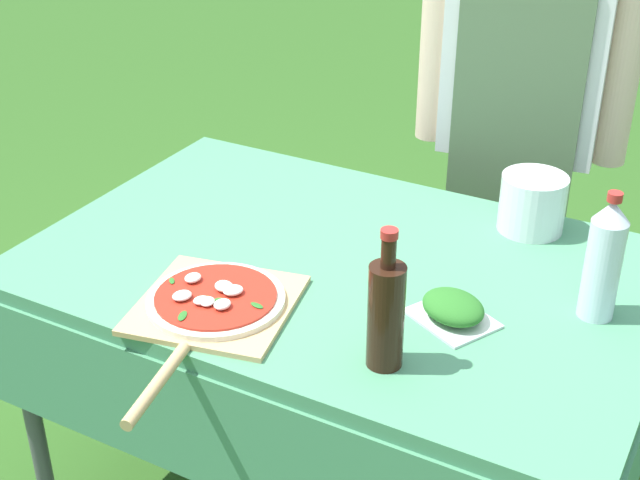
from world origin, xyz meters
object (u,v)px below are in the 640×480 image
(water_bottle, at_px, (604,259))
(mixing_tub, at_px, (532,203))
(pizza_on_peel, at_px, (213,305))
(prep_table, at_px, (342,291))
(oil_bottle, at_px, (386,313))
(herb_container, at_px, (453,309))
(person_cook, at_px, (521,103))

(water_bottle, relative_size, mixing_tub, 1.77)
(pizza_on_peel, height_order, mixing_tub, mixing_tub)
(prep_table, relative_size, oil_bottle, 4.96)
(oil_bottle, distance_m, water_bottle, 0.47)
(oil_bottle, bearing_deg, mixing_tub, 82.99)
(pizza_on_peel, relative_size, oil_bottle, 2.01)
(water_bottle, bearing_deg, pizza_on_peel, -152.45)
(pizza_on_peel, distance_m, water_bottle, 0.78)
(pizza_on_peel, bearing_deg, prep_table, 53.55)
(oil_bottle, distance_m, herb_container, 0.22)
(person_cook, bearing_deg, oil_bottle, 87.59)
(oil_bottle, bearing_deg, person_cook, 94.76)
(herb_container, height_order, mixing_tub, mixing_tub)
(person_cook, height_order, pizza_on_peel, person_cook)
(water_bottle, bearing_deg, person_cook, 118.80)
(oil_bottle, height_order, water_bottle, oil_bottle)
(water_bottle, bearing_deg, oil_bottle, -130.90)
(pizza_on_peel, height_order, water_bottle, water_bottle)
(water_bottle, bearing_deg, mixing_tub, 127.31)
(mixing_tub, bearing_deg, water_bottle, -52.69)
(person_cook, bearing_deg, mixing_tub, 104.67)
(person_cook, relative_size, herb_container, 7.72)
(oil_bottle, xyz_separation_m, herb_container, (0.06, 0.20, -0.09))
(person_cook, relative_size, oil_bottle, 5.54)
(prep_table, xyz_separation_m, pizza_on_peel, (-0.14, -0.30, 0.09))
(prep_table, distance_m, herb_container, 0.33)
(prep_table, distance_m, oil_bottle, 0.43)
(prep_table, relative_size, pizza_on_peel, 2.47)
(pizza_on_peel, distance_m, herb_container, 0.48)
(oil_bottle, xyz_separation_m, mixing_tub, (0.08, 0.65, -0.04))
(oil_bottle, relative_size, herb_container, 1.39)
(prep_table, relative_size, water_bottle, 5.12)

